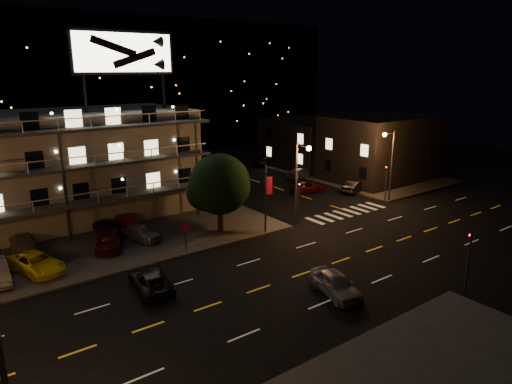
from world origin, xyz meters
TOP-DOWN VIEW (x-y plane):
  - ground at (0.00, 0.00)m, footprint 140.00×140.00m
  - curb_nw at (-14.00, 20.00)m, footprint 44.00×24.00m
  - curb_ne at (30.00, 20.00)m, footprint 16.00×24.00m
  - motel at (-9.94, 23.88)m, footprint 28.00×13.80m
  - side_bldg_front at (29.99, 16.00)m, footprint 14.06×10.00m
  - side_bldg_back at (29.99, 28.00)m, footprint 14.06×12.00m
  - hill_backdrop at (-5.94, 68.78)m, footprint 120.00×25.00m
  - streetlight_nc at (8.50, 7.94)m, footprint 0.44×1.92m
  - streetlight_ne at (22.14, 8.30)m, footprint 1.92×0.44m
  - streetlight_s at (-18.00, -7.94)m, footprint 0.44×1.92m
  - signal_nw at (9.00, 8.50)m, footprint 0.20×0.27m
  - signal_sw at (9.00, -8.50)m, footprint 0.20×0.27m
  - signal_ne at (22.00, 8.50)m, footprint 0.27×0.20m
  - banner_north at (5.09, 8.40)m, footprint 0.83×0.16m
  - stop_sign at (-3.00, 8.57)m, footprint 0.91×0.11m
  - tree at (1.74, 10.97)m, footprint 5.69×5.48m
  - lot_car_2 at (-13.64, 11.53)m, footprint 3.76×5.47m
  - lot_car_3 at (-7.73, 13.16)m, footprint 3.76×5.33m
  - lot_car_4 at (-4.99, 13.12)m, footprint 2.99×4.34m
  - lot_car_7 at (-13.61, 16.99)m, footprint 2.09×4.64m
  - lot_car_8 at (-6.85, 16.90)m, footprint 1.57×3.81m
  - lot_car_9 at (-4.94, 16.85)m, footprint 1.94×4.40m
  - side_car_0 at (22.40, 13.28)m, footprint 4.81×2.92m
  - side_car_1 at (17.85, 16.67)m, footprint 4.76×2.51m
  - side_car_2 at (22.17, 22.84)m, footprint 4.81×2.63m
  - side_car_3 at (23.39, 31.59)m, footprint 4.75×2.49m
  - road_car_east at (1.65, -3.62)m, footprint 2.81×4.80m
  - road_car_west at (-7.95, 4.25)m, footprint 2.81×5.05m

SIDE VIEW (x-z plane):
  - ground at x=0.00m, z-range 0.00..0.00m
  - curb_nw at x=-14.00m, z-range 0.00..0.15m
  - curb_ne at x=30.00m, z-range 0.00..0.15m
  - side_car_1 at x=17.85m, z-range 0.00..1.28m
  - side_car_2 at x=22.17m, z-range 0.00..1.32m
  - road_car_west at x=-7.95m, z-range 0.00..1.34m
  - side_car_0 at x=22.40m, z-range 0.00..1.50m
  - road_car_east at x=1.65m, z-range 0.00..1.53m
  - side_car_3 at x=23.39m, z-range 0.00..1.54m
  - lot_car_8 at x=-6.85m, z-range 0.15..1.44m
  - lot_car_7 at x=-13.61m, z-range 0.15..1.47m
  - lot_car_4 at x=-4.99m, z-range 0.15..1.52m
  - lot_car_2 at x=-13.64m, z-range 0.15..1.54m
  - lot_car_9 at x=-4.94m, z-range 0.15..1.55m
  - lot_car_3 at x=-7.73m, z-range 0.15..1.58m
  - stop_sign at x=-3.00m, z-range 0.41..3.01m
  - signal_nw at x=9.00m, z-range 0.27..4.87m
  - signal_sw at x=9.00m, z-range 0.27..4.87m
  - signal_ne at x=22.00m, z-range 0.27..4.87m
  - banner_north at x=5.09m, z-range 0.23..6.63m
  - side_bldg_back at x=29.99m, z-range 0.00..7.00m
  - side_bldg_front at x=29.99m, z-range 0.00..8.50m
  - tree at x=1.74m, z-range 0.82..7.99m
  - streetlight_nc at x=8.50m, z-range 0.96..8.96m
  - streetlight_ne at x=22.14m, z-range 0.96..8.96m
  - streetlight_s at x=-18.00m, z-range 0.96..8.96m
  - motel at x=-9.94m, z-range -3.71..14.39m
  - hill_backdrop at x=-5.94m, z-range -0.45..23.55m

